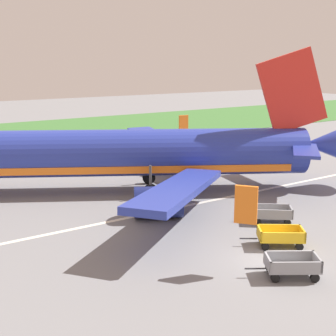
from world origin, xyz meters
TOP-DOWN VIEW (x-y plane):
  - ground_plane at (0.00, 0.00)m, footprint 220.00×220.00m
  - grass_strip at (0.00, 49.80)m, footprint 220.00×28.00m
  - apron_stripe at (0.00, 10.19)m, footprint 120.00×0.36m
  - airplane at (0.40, 15.83)m, footprint 34.46×28.63m
  - baggage_cart_nearest at (-0.41, -1.73)m, footprint 3.39×2.53m
  - baggage_cart_second_in_row at (1.94, 1.23)m, footprint 3.33×2.64m
  - baggage_cart_third_in_row at (4.40, 4.31)m, footprint 3.24×2.79m

SIDE VIEW (x-z plane):
  - ground_plane at x=0.00m, z-range 0.00..0.00m
  - apron_stripe at x=0.00m, z-range 0.00..0.01m
  - grass_strip at x=0.00m, z-range 0.00..0.06m
  - baggage_cart_nearest at x=-0.41m, z-range 0.07..1.14m
  - baggage_cart_second_in_row at x=1.94m, z-range 0.07..1.14m
  - baggage_cart_third_in_row at x=4.40m, z-range 0.07..1.14m
  - airplane at x=0.40m, z-range -2.62..8.72m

